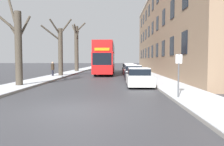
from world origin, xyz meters
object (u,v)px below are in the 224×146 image
at_px(parked_car_1, 133,73).
at_px(parked_car_2, 130,70).
at_px(bare_tree_left_0, 17,44).
at_px(parked_car_4, 127,68).
at_px(double_decker_bus, 105,57).
at_px(pedestrian_left_sidewalk, 53,69).
at_px(bare_tree_left_2, 76,47).
at_px(parked_car_3, 128,68).
at_px(street_sign_post, 179,74).
at_px(oncoming_van, 102,64).
at_px(bare_tree_left_1, 60,50).
at_px(parked_car_0, 139,78).

bearing_deg(parked_car_1, parked_car_2, 90.00).
relative_size(bare_tree_left_0, parked_car_4, 1.60).
height_order(double_decker_bus, pedestrian_left_sidewalk, double_decker_bus).
relative_size(bare_tree_left_2, parked_car_2, 2.04).
xyz_separation_m(parked_car_3, street_sign_post, (1.38, -23.80, 0.61)).
xyz_separation_m(double_decker_bus, parked_car_2, (3.47, -2.49, -1.80)).
height_order(double_decker_bus, parked_car_3, double_decker_bus).
relative_size(parked_car_4, oncoming_van, 0.81).
relative_size(bare_tree_left_1, parked_car_2, 1.67).
bearing_deg(pedestrian_left_sidewalk, parked_car_4, -63.61).
bearing_deg(parked_car_3, bare_tree_left_0, -115.80).
bearing_deg(street_sign_post, parked_car_2, 94.43).
xyz_separation_m(bare_tree_left_0, parked_car_3, (9.00, 18.62, -2.47)).
bearing_deg(parked_car_1, bare_tree_left_1, 158.13).
bearing_deg(double_decker_bus, oncoming_van, 95.58).
xyz_separation_m(bare_tree_left_1, parked_car_0, (8.66, -9.78, -2.64)).
distance_m(parked_car_1, pedestrian_left_sidewalk, 9.79).
relative_size(parked_car_4, pedestrian_left_sidewalk, 2.32).
relative_size(bare_tree_left_1, parked_car_0, 1.63).
xyz_separation_m(parked_car_2, pedestrian_left_sidewalk, (-9.38, -2.82, 0.32)).
xyz_separation_m(bare_tree_left_0, parked_car_0, (9.00, 0.72, -2.53)).
height_order(bare_tree_left_0, parked_car_3, bare_tree_left_0).
distance_m(double_decker_bus, street_sign_post, 20.89).
distance_m(bare_tree_left_1, oncoming_van, 26.49).
height_order(bare_tree_left_1, pedestrian_left_sidewalk, bare_tree_left_1).
xyz_separation_m(bare_tree_left_0, pedestrian_left_sidewalk, (-0.38, 9.80, -2.18)).
distance_m(bare_tree_left_1, parked_car_4, 16.50).
xyz_separation_m(parked_car_1, parked_car_2, (0.00, 5.59, -0.00)).
bearing_deg(oncoming_van, parked_car_4, -65.81).
bearing_deg(parked_car_1, bare_tree_left_2, 120.92).
relative_size(parked_car_1, street_sign_post, 1.88).
bearing_deg(pedestrian_left_sidewalk, parked_car_1, -137.18).
xyz_separation_m(bare_tree_left_1, double_decker_bus, (5.19, 4.60, -0.81)).
distance_m(bare_tree_left_0, street_sign_post, 11.75).
distance_m(bare_tree_left_2, parked_car_3, 10.00).
xyz_separation_m(double_decker_bus, street_sign_post, (4.85, -20.29, -1.16)).
bearing_deg(parked_car_4, pedestrian_left_sidewalk, -122.90).
bearing_deg(bare_tree_left_1, parked_car_2, 13.73).
relative_size(parked_car_0, street_sign_post, 1.87).
distance_m(double_decker_bus, pedestrian_left_sidewalk, 8.08).
height_order(parked_car_1, parked_car_4, parked_car_1).
xyz_separation_m(parked_car_1, street_sign_post, (1.38, -12.21, 0.64)).
bearing_deg(parked_car_2, parked_car_0, -90.00).
bearing_deg(bare_tree_left_1, double_decker_bus, 41.54).
bearing_deg(bare_tree_left_0, oncoming_van, 84.67).
xyz_separation_m(parked_car_0, parked_car_3, (-0.00, 17.90, 0.05)).
distance_m(bare_tree_left_1, pedestrian_left_sidewalk, 2.50).
xyz_separation_m(bare_tree_left_2, parked_car_1, (8.80, -14.69, -3.62)).
height_order(double_decker_bus, parked_car_2, double_decker_bus).
relative_size(parked_car_2, oncoming_van, 0.80).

